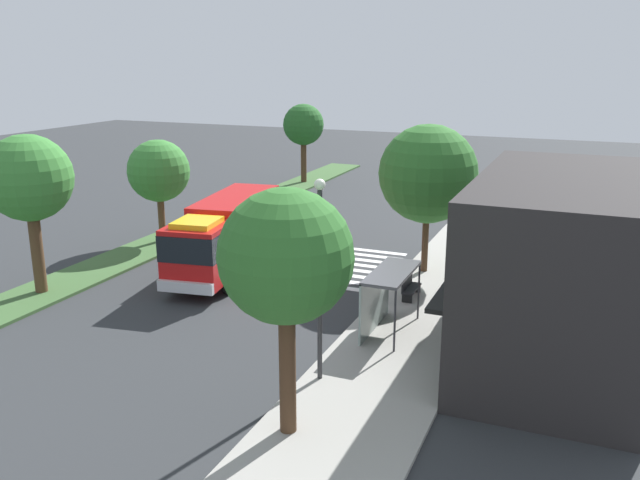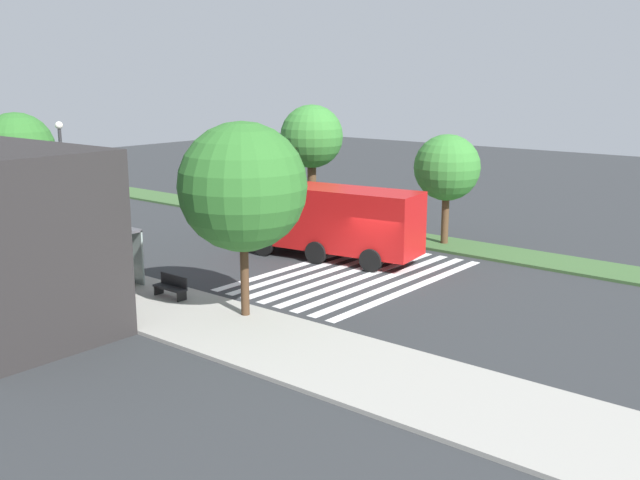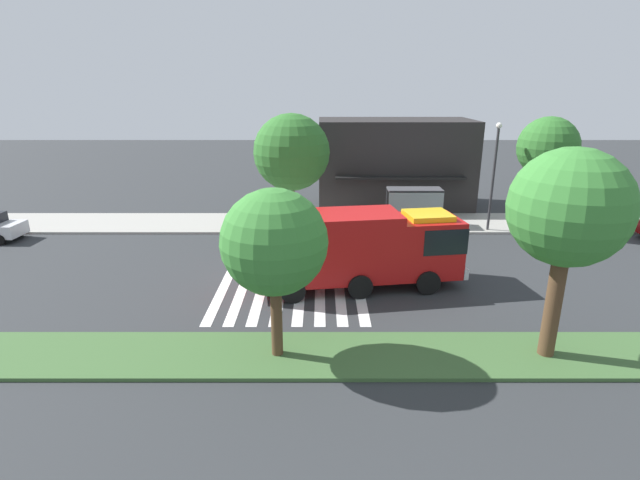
% 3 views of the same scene
% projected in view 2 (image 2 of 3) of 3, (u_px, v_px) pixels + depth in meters
% --- Properties ---
extents(ground_plane, '(120.00, 120.00, 0.00)m').
position_uv_depth(ground_plane, '(362.00, 277.00, 33.17)').
color(ground_plane, '#2D3033').
extents(sidewalk, '(60.00, 4.69, 0.14)m').
position_uv_depth(sidewalk, '(219.00, 325.00, 26.56)').
color(sidewalk, '#9E9B93').
rests_on(sidewalk, ground_plane).
extents(median_strip, '(60.00, 3.00, 0.14)m').
position_uv_depth(median_strip, '(449.00, 245.00, 39.11)').
color(median_strip, '#3D6033').
rests_on(median_strip, ground_plane).
extents(crosswalk, '(6.75, 11.53, 0.01)m').
position_uv_depth(crosswalk, '(354.00, 275.00, 33.42)').
color(crosswalk, silver).
rests_on(crosswalk, ground_plane).
extents(fire_truck, '(9.95, 3.98, 3.58)m').
position_uv_depth(fire_truck, '(324.00, 218.00, 36.33)').
color(fire_truck, '#B71414').
rests_on(fire_truck, ground_plane).
extents(bus_stop_shelter, '(3.50, 1.40, 2.46)m').
position_uv_depth(bus_stop_shelter, '(111.00, 241.00, 31.84)').
color(bus_stop_shelter, '#4C4C51').
rests_on(bus_stop_shelter, sidewalk).
extents(bench_near_shelter, '(1.60, 0.50, 0.90)m').
position_uv_depth(bench_near_shelter, '(171.00, 286.00, 29.63)').
color(bench_near_shelter, black).
rests_on(bench_near_shelter, sidewalk).
extents(street_lamp, '(0.36, 0.36, 6.71)m').
position_uv_depth(street_lamp, '(63.00, 180.00, 34.76)').
color(street_lamp, '#2D2D30').
rests_on(street_lamp, sidewalk).
extents(sidewalk_tree_far_west, '(4.75, 4.75, 7.25)m').
position_uv_depth(sidewalk_tree_far_west, '(243.00, 187.00, 26.48)').
color(sidewalk_tree_far_west, '#47301E').
rests_on(sidewalk_tree_far_west, sidewalk).
extents(sidewalk_tree_center, '(3.69, 3.69, 7.05)m').
position_uv_depth(sidewalk_tree_center, '(17.00, 151.00, 36.23)').
color(sidewalk_tree_center, '#47301E').
rests_on(sidewalk_tree_center, sidewalk).
extents(median_tree_west, '(3.50, 3.50, 5.82)m').
position_uv_depth(median_tree_west, '(447.00, 168.00, 38.38)').
color(median_tree_west, '#513823').
rests_on(median_tree_west, median_strip).
extents(median_tree_center, '(3.79, 3.79, 7.11)m').
position_uv_depth(median_tree_center, '(312.00, 137.00, 43.90)').
color(median_tree_center, '#513823').
rests_on(median_tree_center, median_strip).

